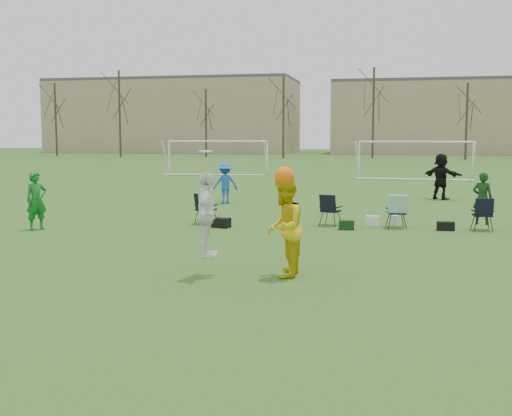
% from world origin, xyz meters
% --- Properties ---
extents(ground, '(260.00, 260.00, 0.00)m').
position_xyz_m(ground, '(0.00, 0.00, 0.00)').
color(ground, '#2D541A').
rests_on(ground, ground).
extents(fielder_green_near, '(0.71, 0.75, 1.72)m').
position_xyz_m(fielder_green_near, '(-7.66, 5.51, 0.86)').
color(fielder_green_near, '#136C23').
rests_on(fielder_green_near, ground).
extents(fielder_blue, '(1.24, 1.07, 1.66)m').
position_xyz_m(fielder_blue, '(-4.15, 13.98, 0.83)').
color(fielder_blue, blue).
rests_on(fielder_blue, ground).
extents(fielder_black, '(1.84, 1.64, 2.02)m').
position_xyz_m(fielder_black, '(4.68, 17.57, 1.01)').
color(fielder_black, black).
rests_on(fielder_black, ground).
extents(center_contest, '(2.15, 1.30, 2.48)m').
position_xyz_m(center_contest, '(0.07, 0.63, 1.08)').
color(center_contest, white).
rests_on(center_contest, ground).
extents(sideline_setup, '(9.06, 2.11, 1.71)m').
position_xyz_m(sideline_setup, '(2.00, 8.10, 0.52)').
color(sideline_setup, '#0F3812').
rests_on(sideline_setup, ground).
extents(goal_left, '(7.39, 0.76, 2.46)m').
position_xyz_m(goal_left, '(-10.00, 34.00, 1.92)').
color(goal_left, white).
rests_on(goal_left, ground).
extents(goal_mid, '(7.40, 0.63, 2.46)m').
position_xyz_m(goal_mid, '(4.00, 32.00, 1.92)').
color(goal_mid, white).
rests_on(goal_mid, ground).
extents(tree_line, '(110.28, 3.28, 11.40)m').
position_xyz_m(tree_line, '(0.24, 69.85, 5.09)').
color(tree_line, '#382B21').
rests_on(tree_line, ground).
extents(building_row, '(126.00, 16.00, 13.00)m').
position_xyz_m(building_row, '(6.73, 96.00, 5.99)').
color(building_row, tan).
rests_on(building_row, ground).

